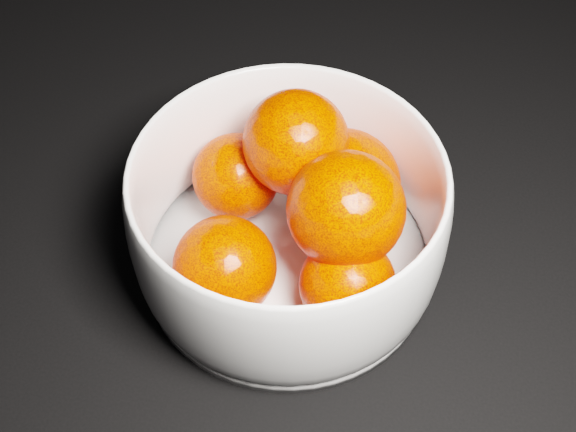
# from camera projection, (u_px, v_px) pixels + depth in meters

# --- Properties ---
(bowl) EXTENTS (0.22, 0.22, 0.11)m
(bowl) POSITION_uv_depth(u_px,v_px,m) (288.00, 221.00, 0.56)
(bowl) COLOR white
(bowl) RESTS_ON ground
(orange_pile) EXTENTS (0.16, 0.17, 0.12)m
(orange_pile) POSITION_uv_depth(u_px,v_px,m) (306.00, 204.00, 0.56)
(orange_pile) COLOR #FF2E00
(orange_pile) RESTS_ON bowl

